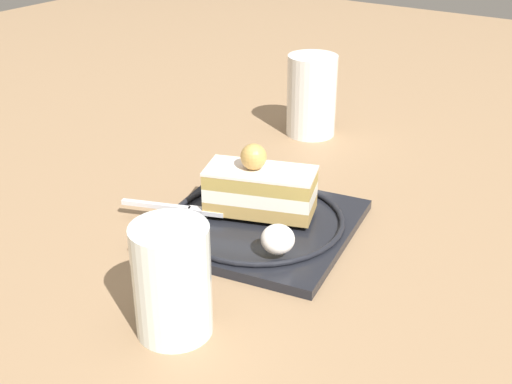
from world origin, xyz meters
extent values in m
plane|color=#8E7050|center=(0.00, 0.00, 0.00)|extent=(2.40, 2.40, 0.00)
cube|color=black|center=(-0.03, 0.00, 0.01)|extent=(0.22, 0.22, 0.01)
torus|color=black|center=(-0.03, 0.00, 0.01)|extent=(0.21, 0.21, 0.01)
cube|color=tan|center=(-0.03, 0.01, 0.02)|extent=(0.12, 0.09, 0.01)
cube|color=white|center=(-0.03, 0.01, 0.04)|extent=(0.12, 0.09, 0.01)
cube|color=tan|center=(-0.03, 0.01, 0.05)|extent=(0.12, 0.09, 0.01)
cube|color=white|center=(-0.03, 0.01, 0.06)|extent=(0.12, 0.09, 0.00)
sphere|color=tan|center=(-0.04, 0.01, 0.08)|extent=(0.03, 0.03, 0.03)
ellipsoid|color=white|center=(0.03, -0.05, 0.03)|extent=(0.03, 0.03, 0.03)
cube|color=silver|center=(-0.13, -0.04, 0.02)|extent=(0.07, 0.03, 0.00)
cube|color=silver|center=(-0.09, -0.03, 0.02)|extent=(0.02, 0.01, 0.00)
cube|color=silver|center=(-0.07, -0.03, 0.02)|extent=(0.02, 0.01, 0.00)
cube|color=silver|center=(-0.07, -0.02, 0.02)|extent=(0.02, 0.01, 0.00)
cube|color=silver|center=(-0.07, -0.02, 0.02)|extent=(0.02, 0.01, 0.00)
cube|color=silver|center=(-0.07, -0.02, 0.02)|extent=(0.02, 0.01, 0.00)
cylinder|color=white|center=(0.01, -0.18, 0.05)|extent=(0.06, 0.06, 0.10)
cylinder|color=#B7232D|center=(0.01, -0.18, 0.03)|extent=(0.06, 0.06, 0.05)
cylinder|color=white|center=(-0.12, 0.27, 0.06)|extent=(0.07, 0.07, 0.11)
cylinder|color=beige|center=(-0.12, 0.27, 0.03)|extent=(0.06, 0.06, 0.05)
camera|label=1|loc=(0.31, -0.51, 0.35)|focal=46.70mm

